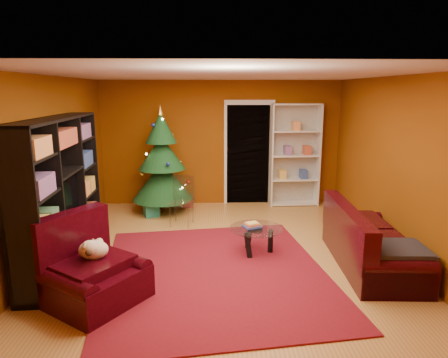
{
  "coord_description": "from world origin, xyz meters",
  "views": [
    {
      "loc": [
        -0.18,
        -5.62,
        2.38
      ],
      "look_at": [
        0.0,
        0.4,
        1.05
      ],
      "focal_mm": 32.0,
      "sensor_mm": 36.0,
      "label": 1
    }
  ],
  "objects_px": {
    "rug": "(215,272)",
    "media_unit": "(61,192)",
    "gift_box_red": "(188,201)",
    "coffee_table": "(256,240)",
    "armchair": "(94,269)",
    "dog": "(94,250)",
    "white_bookshelf": "(295,155)",
    "sofa": "(372,236)",
    "gift_box_teal": "(151,209)",
    "acrylic_chair": "(181,203)",
    "christmas_tree": "(162,161)"
  },
  "relations": [
    {
      "from": "rug",
      "to": "media_unit",
      "type": "relative_size",
      "value": 1.28
    },
    {
      "from": "gift_box_red",
      "to": "coffee_table",
      "type": "distance_m",
      "value": 2.77
    },
    {
      "from": "gift_box_red",
      "to": "coffee_table",
      "type": "xyz_separation_m",
      "value": [
        1.17,
        -2.51,
        0.09
      ]
    },
    {
      "from": "armchair",
      "to": "dog",
      "type": "bearing_deg",
      "value": 45.0
    },
    {
      "from": "media_unit",
      "to": "white_bookshelf",
      "type": "relative_size",
      "value": 1.21
    },
    {
      "from": "gift_box_red",
      "to": "sofa",
      "type": "distance_m",
      "value": 4.04
    },
    {
      "from": "gift_box_teal",
      "to": "armchair",
      "type": "xyz_separation_m",
      "value": [
        -0.16,
        -3.23,
        0.28
      ]
    },
    {
      "from": "gift_box_red",
      "to": "gift_box_teal",
      "type": "bearing_deg",
      "value": -136.91
    },
    {
      "from": "media_unit",
      "to": "acrylic_chair",
      "type": "relative_size",
      "value": 3.33
    },
    {
      "from": "acrylic_chair",
      "to": "gift_box_red",
      "type": "bearing_deg",
      "value": 99.91
    },
    {
      "from": "rug",
      "to": "coffee_table",
      "type": "height_order",
      "value": "coffee_table"
    },
    {
      "from": "gift_box_red",
      "to": "dog",
      "type": "bearing_deg",
      "value": -102.55
    },
    {
      "from": "gift_box_red",
      "to": "white_bookshelf",
      "type": "relative_size",
      "value": 0.1
    },
    {
      "from": "christmas_tree",
      "to": "coffee_table",
      "type": "height_order",
      "value": "christmas_tree"
    },
    {
      "from": "rug",
      "to": "acrylic_chair",
      "type": "bearing_deg",
      "value": 106.56
    },
    {
      "from": "sofa",
      "to": "coffee_table",
      "type": "distance_m",
      "value": 1.64
    },
    {
      "from": "armchair",
      "to": "gift_box_red",
      "type": "bearing_deg",
      "value": 23.36
    },
    {
      "from": "gift_box_red",
      "to": "coffee_table",
      "type": "bearing_deg",
      "value": -65.07
    },
    {
      "from": "gift_box_teal",
      "to": "dog",
      "type": "distance_m",
      "value": 3.2
    },
    {
      "from": "acrylic_chair",
      "to": "media_unit",
      "type": "bearing_deg",
      "value": -122.88
    },
    {
      "from": "sofa",
      "to": "coffee_table",
      "type": "xyz_separation_m",
      "value": [
        -1.56,
        0.47,
        -0.22
      ]
    },
    {
      "from": "white_bookshelf",
      "to": "dog",
      "type": "xyz_separation_m",
      "value": [
        -3.09,
        -3.87,
        -0.45
      ]
    },
    {
      "from": "dog",
      "to": "coffee_table",
      "type": "relative_size",
      "value": 0.51
    },
    {
      "from": "rug",
      "to": "coffee_table",
      "type": "distance_m",
      "value": 0.91
    },
    {
      "from": "gift_box_red",
      "to": "white_bookshelf",
      "type": "distance_m",
      "value": 2.44
    },
    {
      "from": "media_unit",
      "to": "gift_box_red",
      "type": "xyz_separation_m",
      "value": [
        1.57,
        2.7,
        -0.91
      ]
    },
    {
      "from": "armchair",
      "to": "gift_box_teal",
      "type": "bearing_deg",
      "value": 32.68
    },
    {
      "from": "acrylic_chair",
      "to": "sofa",
      "type": "bearing_deg",
      "value": -21.37
    },
    {
      "from": "gift_box_teal",
      "to": "dog",
      "type": "xyz_separation_m",
      "value": [
        -0.17,
        -3.16,
        0.48
      ]
    },
    {
      "from": "armchair",
      "to": "acrylic_chair",
      "type": "xyz_separation_m",
      "value": [
        0.79,
        2.7,
        -0.01
      ]
    },
    {
      "from": "white_bookshelf",
      "to": "dog",
      "type": "height_order",
      "value": "white_bookshelf"
    },
    {
      "from": "rug",
      "to": "dog",
      "type": "relative_size",
      "value": 8.48
    },
    {
      "from": "media_unit",
      "to": "white_bookshelf",
      "type": "distance_m",
      "value": 4.73
    },
    {
      "from": "gift_box_teal",
      "to": "christmas_tree",
      "type": "bearing_deg",
      "value": 55.78
    },
    {
      "from": "christmas_tree",
      "to": "gift_box_teal",
      "type": "bearing_deg",
      "value": -124.22
    },
    {
      "from": "gift_box_red",
      "to": "acrylic_chair",
      "type": "bearing_deg",
      "value": -92.04
    },
    {
      "from": "gift_box_teal",
      "to": "gift_box_red",
      "type": "bearing_deg",
      "value": 43.09
    },
    {
      "from": "gift_box_red",
      "to": "coffee_table",
      "type": "height_order",
      "value": "coffee_table"
    },
    {
      "from": "rug",
      "to": "coffee_table",
      "type": "xyz_separation_m",
      "value": [
        0.62,
        0.63,
        0.2
      ]
    },
    {
      "from": "armchair",
      "to": "dog",
      "type": "distance_m",
      "value": 0.21
    },
    {
      "from": "christmas_tree",
      "to": "armchair",
      "type": "bearing_deg",
      "value": -95.87
    },
    {
      "from": "white_bookshelf",
      "to": "sofa",
      "type": "height_order",
      "value": "white_bookshelf"
    },
    {
      "from": "white_bookshelf",
      "to": "coffee_table",
      "type": "bearing_deg",
      "value": -114.67
    },
    {
      "from": "rug",
      "to": "white_bookshelf",
      "type": "bearing_deg",
      "value": 62.31
    },
    {
      "from": "rug",
      "to": "christmas_tree",
      "type": "distance_m",
      "value": 3.16
    },
    {
      "from": "rug",
      "to": "gift_box_teal",
      "type": "xyz_separation_m",
      "value": [
        -1.22,
        2.51,
        0.12
      ]
    },
    {
      "from": "media_unit",
      "to": "gift_box_teal",
      "type": "height_order",
      "value": "media_unit"
    },
    {
      "from": "armchair",
      "to": "sofa",
      "type": "distance_m",
      "value": 3.66
    },
    {
      "from": "acrylic_chair",
      "to": "dog",
      "type": "bearing_deg",
      "value": -95.01
    },
    {
      "from": "rug",
      "to": "acrylic_chair",
      "type": "distance_m",
      "value": 2.11
    }
  ]
}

